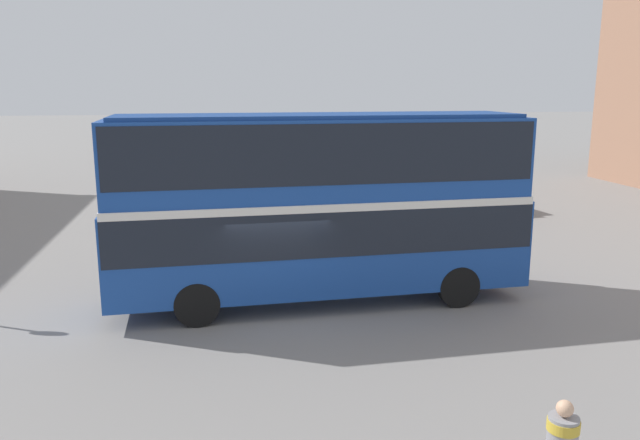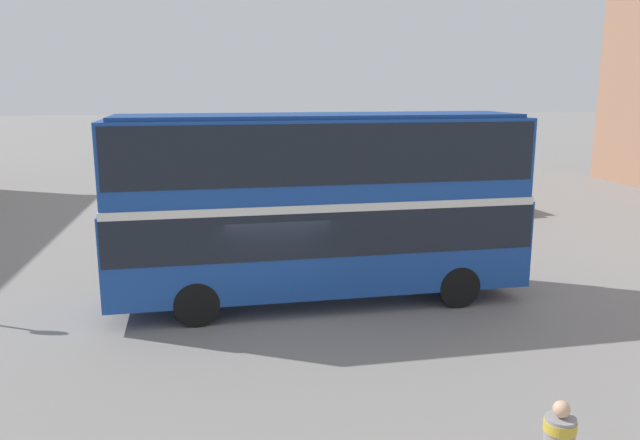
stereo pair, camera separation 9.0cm
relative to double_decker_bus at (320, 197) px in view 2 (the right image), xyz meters
The scene contains 3 objects.
ground_plane 3.16m from the double_decker_bus, 154.36° to the right, with size 240.00×240.00×0.00m, color gray.
double_decker_bus is the anchor object (origin of this frame).
parked_car_kerb_near 14.16m from the double_decker_bus, 49.38° to the left, with size 4.38×2.33×1.50m.
Camera 2 is at (-1.37, -15.12, 5.65)m, focal length 35.00 mm.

